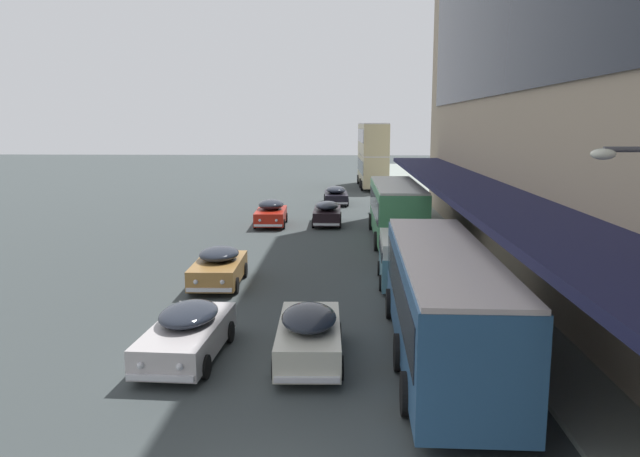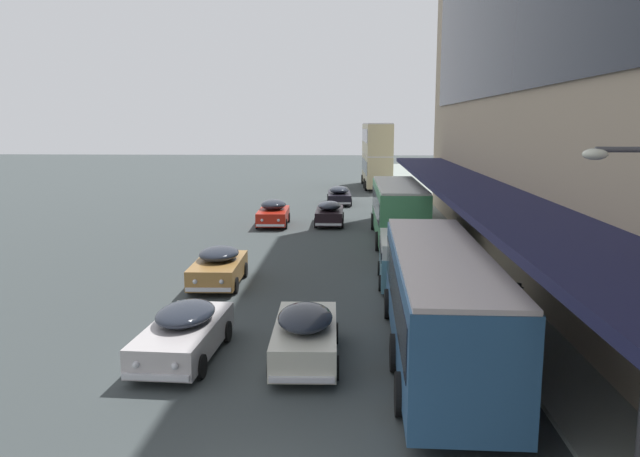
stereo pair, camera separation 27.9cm
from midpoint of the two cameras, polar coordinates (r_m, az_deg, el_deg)
transit_bus_kerbside_front at (r=17.50m, az=10.73°, el=-6.19°), size 2.86×11.09×3.14m
transit_bus_kerbside_rear at (r=35.25m, az=6.77°, el=1.91°), size 2.79×10.05×3.20m
transit_bus_kerbside_far at (r=64.32m, az=4.70°, el=6.89°), size 2.95×10.89×6.54m
sedan_oncoming_front at (r=40.27m, az=-4.70°, el=1.42°), size 2.09×4.61×1.66m
sedan_lead_near at (r=18.09m, az=-12.45°, el=-9.24°), size 2.09×4.72×1.47m
sedan_trailing_mid at (r=40.50m, az=0.46°, el=1.44°), size 1.86×4.71×1.54m
sedan_oncoming_rear at (r=25.75m, az=-9.55°, el=-3.46°), size 2.04×4.43×1.52m
sedan_lead_mid at (r=17.43m, az=-1.46°, el=-9.59°), size 1.94×4.59×1.58m
sedan_far_back at (r=50.95m, az=1.31°, el=3.08°), size 2.10×5.08×1.47m
sedan_second_near at (r=44.26m, az=6.07°, el=2.05°), size 2.08×4.91×1.48m
vw_van at (r=25.88m, az=7.18°, el=-2.56°), size 1.99×4.59×1.96m
pedestrian_at_kerb at (r=18.96m, az=17.32°, el=-7.19°), size 0.54×0.42×1.86m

